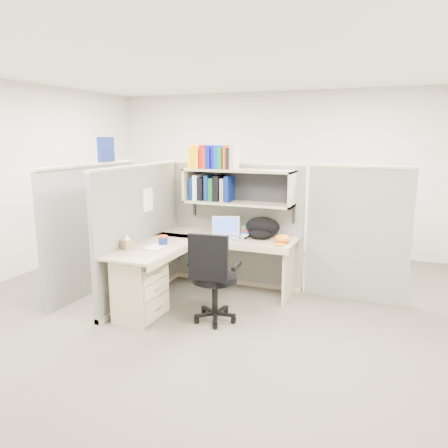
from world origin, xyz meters
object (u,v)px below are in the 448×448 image
at_px(snack_canister, 163,240).
at_px(task_chair, 214,291).
at_px(laptop, 225,227).
at_px(backpack, 261,228).
at_px(desk, 165,274).

relative_size(snack_canister, task_chair, 0.11).
bearing_deg(laptop, snack_canister, -148.63).
xyz_separation_m(laptop, backpack, (0.43, 0.11, 0.00)).
bearing_deg(task_chair, backpack, 78.63).
bearing_deg(backpack, desk, -111.66).
relative_size(laptop, backpack, 0.81).
xyz_separation_m(desk, task_chair, (0.64, -0.09, -0.08)).
bearing_deg(laptop, backpack, -5.21).
height_order(desk, backpack, backpack).
bearing_deg(backpack, task_chair, -80.64).
height_order(laptop, snack_canister, laptop).
distance_m(laptop, backpack, 0.45).
height_order(laptop, backpack, backpack).
bearing_deg(desk, backpack, 47.61).
bearing_deg(backpack, snack_canister, -121.23).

